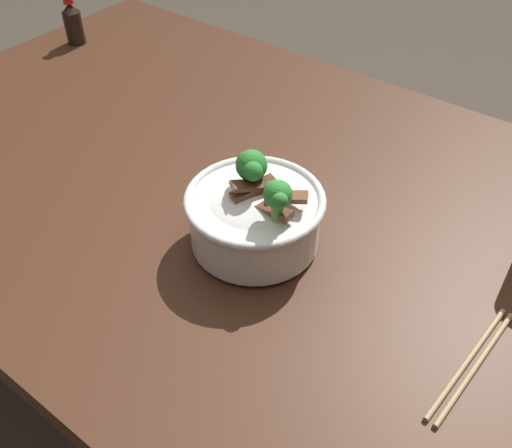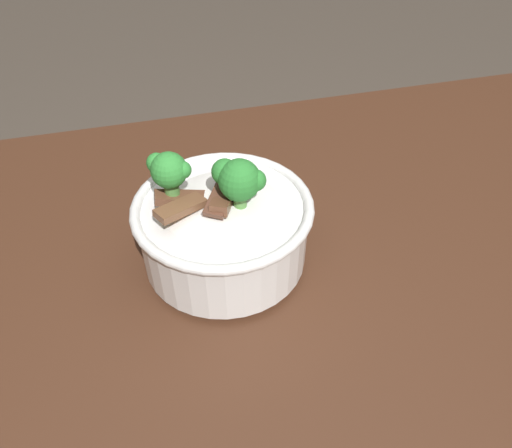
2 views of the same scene
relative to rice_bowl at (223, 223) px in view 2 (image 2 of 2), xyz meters
The scene contains 2 objects.
dining_table 0.25m from the rice_bowl, 33.79° to the right, with size 1.44×0.93×0.83m.
rice_bowl is the anchor object (origin of this frame).
Camera 2 is at (-0.22, -0.29, 1.24)m, focal length 32.70 mm.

